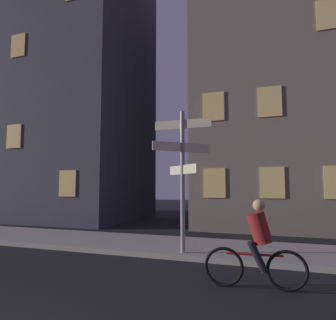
{
  "coord_description": "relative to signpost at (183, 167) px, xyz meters",
  "views": [
    {
      "loc": [
        3.04,
        -1.98,
        1.83
      ],
      "look_at": [
        0.44,
        5.29,
        2.52
      ],
      "focal_mm": 32.34,
      "sensor_mm": 36.0,
      "label": 1
    }
  ],
  "objects": [
    {
      "name": "signpost",
      "position": [
        0.0,
        0.0,
        0.0
      ],
      "size": [
        1.57,
        1.25,
        3.73
      ],
      "color": "gray",
      "rests_on": "sidewalk_kerb"
    },
    {
      "name": "building_left_block",
      "position": [
        -11.63,
        7.13,
        5.05
      ],
      "size": [
        13.28,
        6.65,
        14.82
      ],
      "color": "#383842",
      "rests_on": "ground_plane"
    },
    {
      "name": "sidewalk_kerb",
      "position": [
        -0.7,
        1.05,
        -2.29
      ],
      "size": [
        40.0,
        2.74,
        0.14
      ],
      "primitive_type": "cube",
      "color": "#9E9991",
      "rests_on": "ground_plane"
    },
    {
      "name": "cyclist",
      "position": [
        1.97,
        -1.86,
        -1.61
      ],
      "size": [
        1.82,
        0.36,
        1.61
      ],
      "color": "black",
      "rests_on": "ground_plane"
    },
    {
      "name": "building_right_block",
      "position": [
        3.3,
        8.8,
        5.47
      ],
      "size": [
        8.9,
        8.47,
        15.66
      ],
      "color": "#6B6056",
      "rests_on": "ground_plane"
    }
  ]
}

